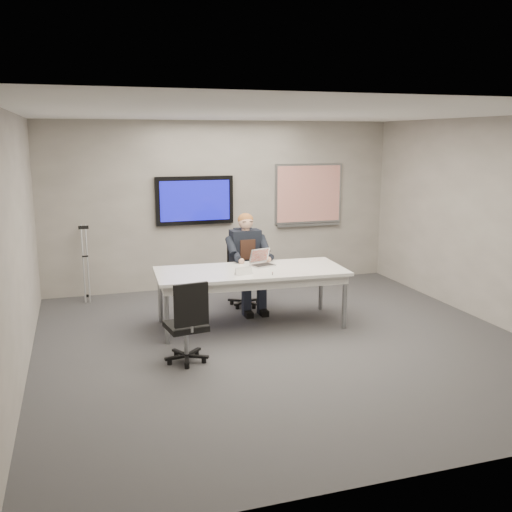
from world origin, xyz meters
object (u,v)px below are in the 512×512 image
object	(u,v)px
office_chair_far	(244,285)
seated_person	(249,272)
conference_table	(251,276)
laptop	(261,261)
office_chair_near	(187,337)

from	to	relation	value
office_chair_far	seated_person	distance (m)	0.37
conference_table	laptop	size ratio (longest dim) A/B	6.91
seated_person	laptop	xyz separation A→B (m)	(0.04, -0.48, 0.26)
office_chair_near	seated_person	distance (m)	2.19
conference_table	seated_person	bearing A→B (deg)	78.24
office_chair_far	office_chair_near	size ratio (longest dim) A/B	1.04
conference_table	office_chair_near	bearing A→B (deg)	-132.35
seated_person	laptop	bearing A→B (deg)	-87.05
laptop	seated_person	bearing A→B (deg)	77.17
seated_person	laptop	size ratio (longest dim) A/B	3.82
office_chair_near	seated_person	xyz separation A→B (m)	(1.27, 1.77, 0.27)
conference_table	office_chair_far	bearing A→B (deg)	82.33
office_chair_near	seated_person	size ratio (longest dim) A/B	0.68
office_chair_far	seated_person	size ratio (longest dim) A/B	0.71
seated_person	conference_table	bearing A→B (deg)	-106.41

